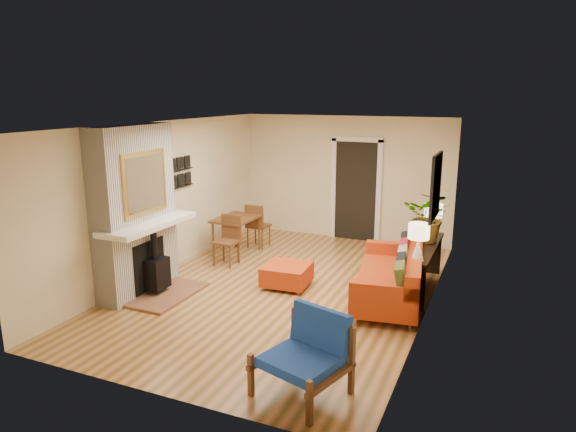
% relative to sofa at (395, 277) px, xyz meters
% --- Properties ---
extents(room_shell, '(6.50, 6.50, 6.50)m').
position_rel_sofa_xyz_m(room_shell, '(-1.13, 2.40, 0.87)').
color(room_shell, '#CA864E').
rests_on(room_shell, ground).
extents(fireplace, '(1.09, 1.68, 2.60)m').
position_rel_sofa_xyz_m(fireplace, '(-3.73, -1.24, 0.87)').
color(fireplace, white).
rests_on(fireplace, ground).
extents(sofa, '(1.22, 2.25, 0.85)m').
position_rel_sofa_xyz_m(sofa, '(0.00, 0.00, 0.00)').
color(sofa, silver).
rests_on(sofa, ground).
extents(ottoman, '(0.75, 0.75, 0.36)m').
position_rel_sofa_xyz_m(ottoman, '(-1.71, -0.12, -0.16)').
color(ottoman, silver).
rests_on(ottoman, ground).
extents(blue_chair, '(1.02, 1.00, 0.86)m').
position_rel_sofa_xyz_m(blue_chair, '(-0.31, -2.78, 0.09)').
color(blue_chair, brown).
rests_on(blue_chair, ground).
extents(dining_table, '(0.71, 1.67, 0.90)m').
position_rel_sofa_xyz_m(dining_table, '(-3.20, 1.04, 0.22)').
color(dining_table, brown).
rests_on(dining_table, ground).
extents(console_table, '(0.34, 1.85, 0.72)m').
position_rel_sofa_xyz_m(console_table, '(0.34, 0.60, 0.21)').
color(console_table, black).
rests_on(console_table, ground).
extents(lamp_near, '(0.30, 0.30, 0.54)m').
position_rel_sofa_xyz_m(lamp_near, '(0.34, -0.16, 0.69)').
color(lamp_near, white).
rests_on(lamp_near, console_table).
extents(lamp_far, '(0.30, 0.30, 0.54)m').
position_rel_sofa_xyz_m(lamp_far, '(0.34, 1.28, 0.69)').
color(lamp_far, white).
rests_on(lamp_far, console_table).
extents(houseplant, '(0.84, 0.76, 0.83)m').
position_rel_sofa_xyz_m(houseplant, '(0.33, 0.85, 0.77)').
color(houseplant, '#1E5919').
rests_on(houseplant, console_table).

